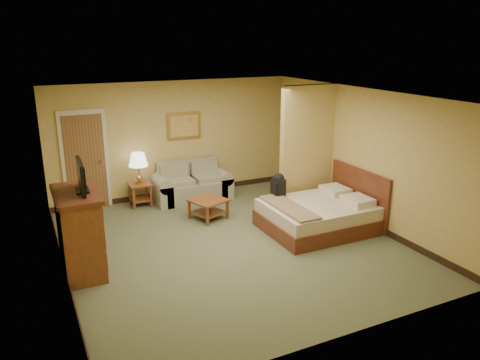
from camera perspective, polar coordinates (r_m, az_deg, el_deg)
floor at (r=8.31m, az=-1.16°, el=-7.83°), size 6.00×6.00×0.00m
ceiling at (r=7.60m, az=-1.28°, el=10.27°), size 6.00×6.00×0.00m
back_wall at (r=10.58m, az=-8.00°, el=4.89°), size 5.50×0.02×2.60m
left_wall at (r=7.22m, az=-21.51°, el=-1.88°), size 0.02×6.00×2.60m
right_wall at (r=9.30m, az=14.42°, el=2.84°), size 0.02×6.00×2.60m
partition at (r=9.66m, az=8.17°, el=3.72°), size 1.20×0.15×2.60m
door at (r=10.20m, az=-18.34°, el=2.19°), size 0.94×0.16×2.10m
baseboard at (r=10.89m, az=-7.72°, el=-1.51°), size 5.50×0.02×0.12m
loveseat at (r=10.52m, az=-5.88°, el=-0.86°), size 1.70×0.79×0.86m
side_table at (r=10.27m, az=-12.08°, el=-1.31°), size 0.46×0.46×0.50m
table_lamp at (r=10.08m, az=-12.32°, el=2.34°), size 0.40×0.40×0.66m
coffee_table at (r=9.35m, az=-3.88°, el=-3.05°), size 0.81×0.81×0.41m
wall_picture at (r=10.57m, az=-6.85°, el=6.58°), size 0.79×0.04×0.61m
dresser at (r=7.55m, az=-18.97°, el=-6.02°), size 0.64×1.22×1.30m
tv at (r=7.28m, az=-18.83°, el=0.34°), size 0.20×0.76×0.46m
bed at (r=8.97m, az=9.77°, el=-4.14°), size 1.96×1.65×1.07m
backpack at (r=9.09m, az=4.74°, el=-0.49°), size 0.21×0.27×0.46m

